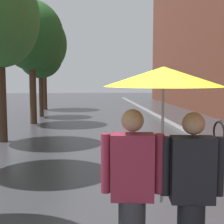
{
  "coord_description": "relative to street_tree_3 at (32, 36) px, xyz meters",
  "views": [
    {
      "loc": [
        -0.34,
        -2.33,
        1.98
      ],
      "look_at": [
        0.15,
        3.57,
        1.35
      ],
      "focal_mm": 52.01,
      "sensor_mm": 36.0,
      "label": 1
    }
  ],
  "objects": [
    {
      "name": "kerb_strip",
      "position": [
        5.77,
        -1.75,
        -3.66
      ],
      "size": [
        0.3,
        36.0,
        0.12
      ],
      "primitive_type": "cube",
      "color": "slate",
      "rests_on": "ground"
    },
    {
      "name": "street_tree_3",
      "position": [
        0.0,
        0.0,
        0.0
      ],
      "size": [
        2.67,
        2.67,
        5.21
      ],
      "color": "#473323",
      "rests_on": "ground"
    },
    {
      "name": "street_tree_4",
      "position": [
        0.0,
        2.56,
        -0.68
      ],
      "size": [
        2.21,
        2.21,
        4.17
      ],
      "color": "#473323",
      "rests_on": "ground"
    },
    {
      "name": "street_tree_5",
      "position": [
        -0.28,
        6.38,
        0.28
      ],
      "size": [
        2.82,
        2.82,
        5.77
      ],
      "color": "#473323",
      "rests_on": "ground"
    },
    {
      "name": "couple_under_umbrella",
      "position": [
        2.94,
        -11.17,
        -2.35
      ],
      "size": [
        1.14,
        1.1,
        2.08
      ],
      "color": "#2D2D33",
      "rests_on": "ground"
    }
  ]
}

